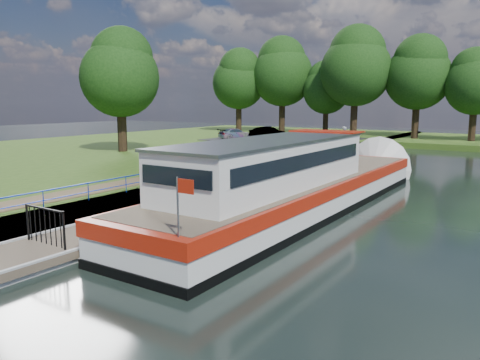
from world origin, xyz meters
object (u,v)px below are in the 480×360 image
Objects in this scene: car_c at (236,134)px; car_a at (300,135)px; pontoon at (242,194)px; barge at (304,184)px; car_b at (268,133)px.

car_a is at bearing -150.11° from car_c.
pontoon is at bearing -64.25° from car_a.
car_c is at bearing 129.95° from barge.
car_b is 1.05× the size of car_c.
pontoon is 26.77m from car_c.
pontoon is at bearing 172.26° from barge.
car_a reaches higher than car_c.
car_c is (-15.23, 21.99, 1.20)m from pontoon.
car_c is at bearing -168.38° from car_a.
barge is 25.94m from car_a.
barge is at bearing -7.74° from pontoon.
barge is 5.71× the size of car_a.
barge reaches higher than car_c.
barge is at bearing -146.67° from car_b.
car_a is at bearing -98.20° from car_b.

